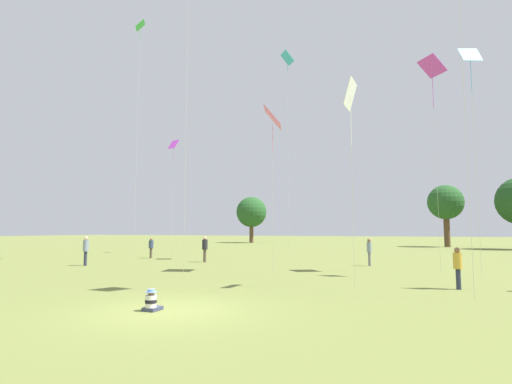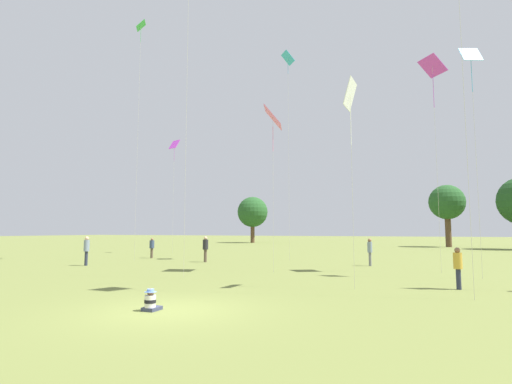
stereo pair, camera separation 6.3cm
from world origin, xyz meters
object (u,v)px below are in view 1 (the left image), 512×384
at_px(kite_0, 173,147).
at_px(kite_5, 470,62).
at_px(kite_4, 432,71).
at_px(distant_tree_1, 446,203).
at_px(person_standing_3, 458,264).
at_px(kite_9, 273,120).
at_px(person_standing_1, 86,248).
at_px(kite_6, 140,39).
at_px(kite_7, 287,65).
at_px(distant_tree_2, 251,212).
at_px(person_standing_2, 151,246).
at_px(seated_toddler, 151,302).
at_px(kite_3, 350,98).
at_px(person_standing_4, 205,247).
at_px(person_standing_5, 369,249).

relative_size(kite_0, kite_5, 1.02).
height_order(kite_4, distant_tree_1, kite_4).
height_order(person_standing_3, kite_9, kite_9).
bearing_deg(person_standing_1, kite_6, -33.48).
bearing_deg(kite_7, distant_tree_2, 30.99).
height_order(person_standing_1, distant_tree_1, distant_tree_1).
relative_size(person_standing_1, person_standing_3, 1.17).
distance_m(person_standing_2, kite_6, 16.22).
xyz_separation_m(seated_toddler, kite_3, (4.52, 6.22, 7.12)).
height_order(person_standing_4, kite_0, kite_0).
relative_size(seated_toddler, kite_0, 0.05).
height_order(person_standing_1, person_standing_4, person_standing_1).
xyz_separation_m(kite_3, kite_7, (-6.75, 12.65, 7.44)).
bearing_deg(kite_6, seated_toddler, 53.83).
xyz_separation_m(person_standing_1, person_standing_4, (5.48, 5.41, -0.04)).
height_order(person_standing_5, kite_7, kite_7).
distance_m(person_standing_4, kite_9, 10.90).
bearing_deg(kite_3, person_standing_3, 161.03).
relative_size(kite_0, distant_tree_1, 1.34).
height_order(kite_0, kite_3, kite_0).
relative_size(kite_3, kite_4, 0.70).
distance_m(person_standing_4, kite_3, 16.20).
bearing_deg(person_standing_5, kite_4, -16.13).
xyz_separation_m(kite_5, distant_tree_1, (0.41, 38.69, -4.30)).
bearing_deg(kite_7, kite_6, 116.81).
relative_size(person_standing_5, kite_5, 0.15).
relative_size(kite_4, kite_5, 1.04).
height_order(kite_0, distant_tree_1, kite_0).
bearing_deg(kite_9, kite_3, -105.33).
bearing_deg(kite_9, person_standing_2, 91.19).
height_order(person_standing_4, person_standing_5, person_standing_4).
xyz_separation_m(kite_0, kite_4, (23.51, -9.89, 0.36)).
distance_m(kite_6, distant_tree_1, 43.86).
height_order(person_standing_2, distant_tree_2, distant_tree_2).
distance_m(person_standing_1, person_standing_4, 7.70).
distance_m(kite_9, distant_tree_1, 40.99).
bearing_deg(kite_7, person_standing_1, 134.06).
bearing_deg(person_standing_3, person_standing_1, 118.74).
bearing_deg(kite_4, kite_9, 113.48).
bearing_deg(kite_4, kite_3, 160.94).
xyz_separation_m(kite_0, kite_6, (3.12, -9.22, 6.44)).
distance_m(person_standing_4, person_standing_5, 11.11).
height_order(person_standing_1, kite_5, kite_5).
bearing_deg(seated_toddler, kite_7, 96.45).
height_order(kite_3, distant_tree_1, distant_tree_1).
xyz_separation_m(kite_3, distant_tree_1, (5.23, 44.26, -1.42)).
relative_size(kite_3, kite_7, 0.51).
relative_size(person_standing_1, kite_7, 0.12).
bearing_deg(person_standing_1, kite_7, -82.53).
relative_size(kite_9, distant_tree_1, 1.07).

